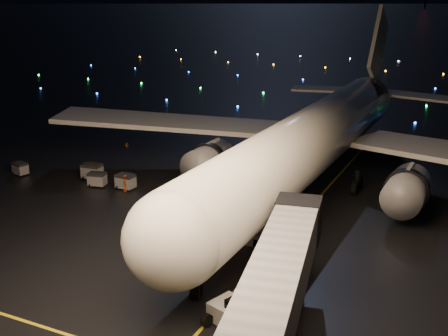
{
  "coord_description": "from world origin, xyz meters",
  "views": [
    {
      "loc": [
        26.9,
        -33.64,
        20.95
      ],
      "look_at": [
        5.19,
        12.0,
        5.0
      ],
      "focal_mm": 45.0,
      "sensor_mm": 36.0,
      "label": 1
    }
  ],
  "objects_px": {
    "baggage_cart_3": "(20,169)",
    "baggage_cart_2": "(92,172)",
    "airliner": "(324,100)",
    "baggage_cart_1": "(97,179)",
    "baggage_cart_0": "(126,182)",
    "belt_loader": "(242,222)",
    "pushback_tug": "(240,314)",
    "crew_c": "(126,183)"
  },
  "relations": [
    {
      "from": "baggage_cart_3",
      "to": "baggage_cart_2",
      "type": "bearing_deg",
      "value": 28.76
    },
    {
      "from": "airliner",
      "to": "baggage_cart_1",
      "type": "distance_m",
      "value": 26.8
    },
    {
      "from": "baggage_cart_0",
      "to": "baggage_cart_2",
      "type": "relative_size",
      "value": 0.91
    },
    {
      "from": "belt_loader",
      "to": "baggage_cart_0",
      "type": "distance_m",
      "value": 18.26
    },
    {
      "from": "baggage_cart_2",
      "to": "baggage_cart_3",
      "type": "xyz_separation_m",
      "value": [
        -8.83,
        -2.34,
        -0.18
      ]
    },
    {
      "from": "belt_loader",
      "to": "baggage_cart_2",
      "type": "height_order",
      "value": "belt_loader"
    },
    {
      "from": "airliner",
      "to": "baggage_cart_0",
      "type": "bearing_deg",
      "value": -146.5
    },
    {
      "from": "belt_loader",
      "to": "pushback_tug",
      "type": "bearing_deg",
      "value": -68.11
    },
    {
      "from": "airliner",
      "to": "crew_c",
      "type": "relative_size",
      "value": 35.59
    },
    {
      "from": "baggage_cart_1",
      "to": "baggage_cart_0",
      "type": "bearing_deg",
      "value": -2.53
    },
    {
      "from": "crew_c",
      "to": "baggage_cart_1",
      "type": "relative_size",
      "value": 1.01
    },
    {
      "from": "baggage_cart_0",
      "to": "belt_loader",
      "type": "bearing_deg",
      "value": -19.02
    },
    {
      "from": "belt_loader",
      "to": "baggage_cart_2",
      "type": "xyz_separation_m",
      "value": [
        -22.44,
        7.84,
        -0.76
      ]
    },
    {
      "from": "airliner",
      "to": "baggage_cart_1",
      "type": "relative_size",
      "value": 35.85
    },
    {
      "from": "belt_loader",
      "to": "airliner",
      "type": "bearing_deg",
      "value": 83.37
    },
    {
      "from": "crew_c",
      "to": "baggage_cart_1",
      "type": "bearing_deg",
      "value": -110.4
    },
    {
      "from": "baggage_cart_2",
      "to": "crew_c",
      "type": "bearing_deg",
      "value": -20.52
    },
    {
      "from": "pushback_tug",
      "to": "baggage_cart_1",
      "type": "distance_m",
      "value": 31.69
    },
    {
      "from": "belt_loader",
      "to": "crew_c",
      "type": "bearing_deg",
      "value": 158.27
    },
    {
      "from": "airliner",
      "to": "belt_loader",
      "type": "bearing_deg",
      "value": -94.09
    },
    {
      "from": "baggage_cart_3",
      "to": "baggage_cart_1",
      "type": "bearing_deg",
      "value": 17.11
    },
    {
      "from": "baggage_cart_1",
      "to": "belt_loader",
      "type": "bearing_deg",
      "value": -29.01
    },
    {
      "from": "pushback_tug",
      "to": "baggage_cart_2",
      "type": "relative_size",
      "value": 1.9
    },
    {
      "from": "crew_c",
      "to": "baggage_cart_1",
      "type": "xyz_separation_m",
      "value": [
        -3.82,
        -0.02,
        -0.15
      ]
    },
    {
      "from": "crew_c",
      "to": "baggage_cart_0",
      "type": "height_order",
      "value": "crew_c"
    },
    {
      "from": "airliner",
      "to": "baggage_cart_3",
      "type": "relative_size",
      "value": 38.01
    },
    {
      "from": "baggage_cart_2",
      "to": "baggage_cart_3",
      "type": "relative_size",
      "value": 1.24
    },
    {
      "from": "pushback_tug",
      "to": "baggage_cart_1",
      "type": "height_order",
      "value": "pushback_tug"
    },
    {
      "from": "airliner",
      "to": "crew_c",
      "type": "height_order",
      "value": "airliner"
    },
    {
      "from": "belt_loader",
      "to": "baggage_cart_0",
      "type": "bearing_deg",
      "value": 157.03
    },
    {
      "from": "crew_c",
      "to": "belt_loader",
      "type": "bearing_deg",
      "value": 48.93
    },
    {
      "from": "belt_loader",
      "to": "baggage_cart_1",
      "type": "xyz_separation_m",
      "value": [
        -20.39,
        6.11,
        -0.9
      ]
    },
    {
      "from": "pushback_tug",
      "to": "baggage_cart_2",
      "type": "bearing_deg",
      "value": 162.99
    },
    {
      "from": "baggage_cart_0",
      "to": "baggage_cart_3",
      "type": "relative_size",
      "value": 1.12
    },
    {
      "from": "belt_loader",
      "to": "baggage_cart_0",
      "type": "height_order",
      "value": "belt_loader"
    },
    {
      "from": "baggage_cart_1",
      "to": "baggage_cart_2",
      "type": "bearing_deg",
      "value": 127.43
    },
    {
      "from": "belt_loader",
      "to": "baggage_cart_2",
      "type": "relative_size",
      "value": 3.2
    },
    {
      "from": "belt_loader",
      "to": "crew_c",
      "type": "distance_m",
      "value": 17.68
    },
    {
      "from": "baggage_cart_0",
      "to": "baggage_cart_2",
      "type": "xyz_separation_m",
      "value": [
        -5.48,
        1.14,
        0.09
      ]
    },
    {
      "from": "baggage_cart_1",
      "to": "baggage_cart_3",
      "type": "relative_size",
      "value": 1.06
    },
    {
      "from": "belt_loader",
      "to": "baggage_cart_1",
      "type": "height_order",
      "value": "belt_loader"
    },
    {
      "from": "belt_loader",
      "to": "baggage_cart_1",
      "type": "bearing_deg",
      "value": 161.91
    }
  ]
}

